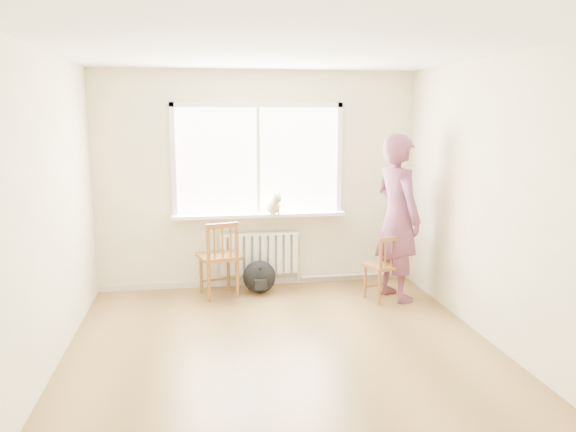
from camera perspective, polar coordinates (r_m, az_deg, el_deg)
name	(u,v)px	position (r m, az deg, el deg)	size (l,w,h in m)	color
floor	(286,357)	(5.23, -0.23, -14.11)	(4.50, 4.50, 0.00)	olive
ceiling	(286,48)	(4.80, -0.25, 16.74)	(4.50, 4.50, 0.00)	white
back_wall	(258,180)	(7.04, -3.07, 3.64)	(4.00, 0.01, 2.70)	beige
window	(258,155)	(6.99, -3.07, 6.16)	(2.12, 0.05, 1.42)	white
windowsill	(259,215)	(7.00, -2.94, 0.12)	(2.15, 0.22, 0.04)	white
radiator	(259,253)	(7.12, -2.92, -3.75)	(1.00, 0.12, 0.55)	white
heating_pipe	(354,275)	(7.47, 6.71, -5.98)	(0.04, 0.04, 1.40)	silver
baseboard	(259,281)	(7.30, -2.95, -6.65)	(4.00, 0.03, 0.08)	beige
chair_left	(220,259)	(6.74, -6.93, -4.37)	(0.55, 0.54, 0.93)	#9C692D
chair_right	(386,268)	(6.66, 9.89, -5.20)	(0.48, 0.47, 0.79)	#9C692D
person	(397,218)	(6.68, 11.06, -0.16)	(0.71, 0.47, 1.95)	#B83D6B
cat	(274,205)	(6.91, -1.48, 1.16)	(0.25, 0.43, 0.29)	beige
backpack	(259,277)	(6.92, -2.93, -6.19)	(0.41, 0.30, 0.41)	black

